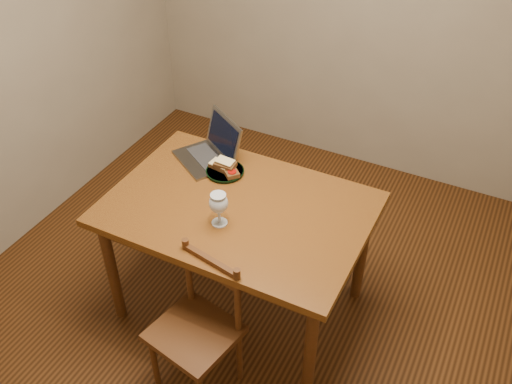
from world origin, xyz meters
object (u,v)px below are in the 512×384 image
at_px(table, 238,219).
at_px(milk_glass, 219,209).
at_px(chair, 197,324).
at_px(plate, 225,172).
at_px(laptop, 212,148).

bearing_deg(table, milk_glass, -96.22).
xyz_separation_m(table, milk_glass, (-0.02, -0.15, 0.17)).
distance_m(table, chair, 0.57).
height_order(table, milk_glass, milk_glass).
xyz_separation_m(table, chair, (0.06, -0.52, -0.22)).
xyz_separation_m(chair, plate, (-0.25, 0.73, 0.32)).
bearing_deg(milk_glass, chair, -78.72).
relative_size(chair, laptop, 1.04).
relative_size(chair, plate, 2.11).
height_order(chair, milk_glass, milk_glass).
relative_size(table, plate, 6.32).
relative_size(milk_glass, laptop, 0.43).
bearing_deg(milk_glass, table, 83.78).
relative_size(chair, milk_glass, 2.43).
distance_m(plate, laptop, 0.17).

